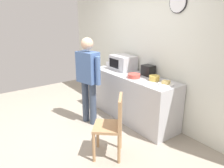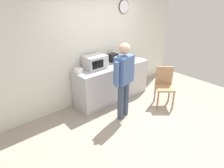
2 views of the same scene
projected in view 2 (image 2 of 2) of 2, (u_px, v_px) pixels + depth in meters
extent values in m
plane|color=#9E9384|center=(145.00, 120.00, 4.09)|extent=(6.00, 6.00, 0.00)
cube|color=silver|center=(99.00, 47.00, 4.65)|extent=(5.40, 0.10, 2.60)
cylinder|color=white|center=(124.00, 7.00, 4.67)|extent=(0.31, 0.03, 0.31)
cylinder|color=black|center=(124.00, 7.00, 4.67)|extent=(0.33, 0.02, 0.33)
cube|color=#B7B7BC|center=(112.00, 82.00, 4.80)|extent=(1.96, 0.62, 0.91)
cube|color=silver|center=(95.00, 62.00, 4.36)|extent=(0.50, 0.38, 0.30)
cube|color=black|center=(98.00, 64.00, 4.19)|extent=(0.30, 0.01, 0.18)
cylinder|color=white|center=(133.00, 58.00, 5.09)|extent=(0.26, 0.26, 0.01)
cube|color=#DDBF6E|center=(133.00, 57.00, 5.07)|extent=(0.14, 0.14, 0.05)
cylinder|color=white|center=(78.00, 71.00, 4.14)|extent=(0.19, 0.19, 0.09)
cylinder|color=#C64C42|center=(120.00, 63.00, 4.60)|extent=(0.23, 0.23, 0.07)
cylinder|color=gold|center=(125.00, 59.00, 4.92)|extent=(0.18, 0.18, 0.09)
cube|color=black|center=(113.00, 58.00, 4.82)|extent=(0.22, 0.18, 0.20)
cube|color=silver|center=(136.00, 63.00, 4.72)|extent=(0.17, 0.04, 0.01)
cube|color=silver|center=(136.00, 61.00, 4.87)|extent=(0.17, 0.04, 0.01)
cylinder|color=#39455B|center=(126.00, 98.00, 4.14)|extent=(0.13, 0.13, 0.82)
cylinder|color=#39455B|center=(121.00, 102.00, 4.00)|extent=(0.13, 0.13, 0.82)
cube|color=#47669E|center=(124.00, 69.00, 3.78)|extent=(0.45, 0.33, 0.56)
cylinder|color=#47669E|center=(130.00, 67.00, 3.97)|extent=(0.09, 0.09, 0.51)
cylinder|color=#47669E|center=(117.00, 75.00, 3.61)|extent=(0.09, 0.09, 0.51)
sphere|color=#D1A889|center=(125.00, 49.00, 3.60)|extent=(0.22, 0.22, 0.22)
cylinder|color=#A87F56|center=(158.00, 101.00, 4.40)|extent=(0.04, 0.04, 0.45)
cylinder|color=#A87F56|center=(173.00, 101.00, 4.40)|extent=(0.04, 0.04, 0.45)
cylinder|color=#A87F56|center=(155.00, 94.00, 4.72)|extent=(0.04, 0.04, 0.45)
cylinder|color=#A87F56|center=(169.00, 94.00, 4.72)|extent=(0.04, 0.04, 0.45)
cube|color=#A87F56|center=(165.00, 88.00, 4.46)|extent=(0.56, 0.56, 0.04)
cube|color=#A87F56|center=(164.00, 75.00, 4.52)|extent=(0.33, 0.29, 0.45)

